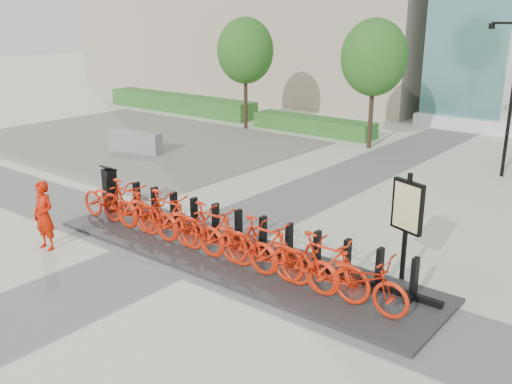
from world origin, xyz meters
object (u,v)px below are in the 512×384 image
Objects in this scene: kiosk at (110,189)px; jersey_barrier at (135,142)px; bike_0 at (109,201)px; worker_red at (44,216)px; map_sign at (407,211)px.

kiosk is 7.19m from jersey_barrier.
kiosk reaches higher than bike_0.
worker_red is 8.07m from map_sign.
map_sign is (7.20, 3.58, 0.70)m from worker_red.
jersey_barrier is (-5.85, 7.54, -0.41)m from worker_red.
bike_0 is at bearing 88.46° from worker_red.
bike_0 is at bearing -63.38° from jersey_barrier.
bike_0 is 1.96m from worker_red.
jersey_barrier is 13.68m from map_sign.
worker_red is (0.77, -2.45, 0.12)m from kiosk.
bike_0 is at bearing -148.00° from map_sign.
map_sign is at bearing 20.34° from worker_red.
kiosk is at bearing -152.45° from map_sign.
map_sign is (7.98, 1.13, 0.82)m from kiosk.
bike_0 is 1.27× the size of worker_red.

